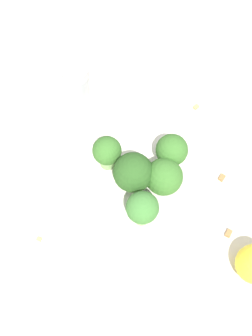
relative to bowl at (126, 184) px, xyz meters
The scene contains 12 objects.
ground_plane 0.02m from the bowl, ahead, with size 3.00×3.00×0.00m, color beige.
bowl is the anchor object (origin of this frame).
broccoli_floret_0 0.05m from the bowl, 130.06° to the right, with size 0.05×0.05×0.06m.
broccoli_floret_1 0.06m from the bowl, 99.56° to the right, with size 0.05×0.05×0.05m.
broccoli_floret_2 0.07m from the bowl, 157.11° to the right, with size 0.04×0.04×0.05m.
broccoli_floret_3 0.05m from the bowl, 50.64° to the left, with size 0.04×0.04×0.05m.
broccoli_floret_4 0.07m from the bowl, 63.95° to the right, with size 0.04×0.04×0.05m.
pepper_shaker 0.16m from the bowl, 28.97° to the left, with size 0.04×0.04×0.07m.
almond_crumb_0 0.14m from the bowl, 111.97° to the right, with size 0.01×0.01×0.01m, color olive.
almond_crumb_1 0.16m from the bowl, 33.98° to the right, with size 0.01×0.01×0.01m, color tan.
almond_crumb_2 0.13m from the bowl, 126.53° to the left, with size 0.01×0.00×0.01m, color tan.
almond_crumb_3 0.13m from the bowl, 79.08° to the right, with size 0.01×0.01×0.01m, color olive.
Camera 1 is at (-0.26, -0.02, 0.55)m, focal length 50.00 mm.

